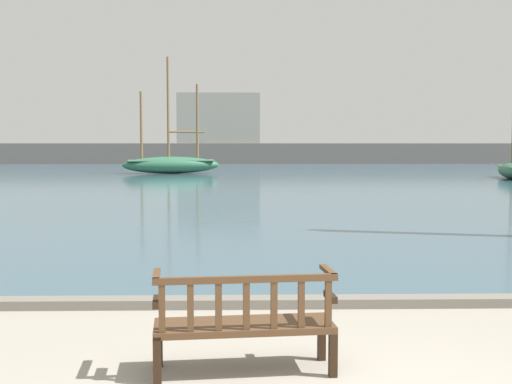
% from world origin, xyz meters
% --- Properties ---
extents(harbor_water, '(100.00, 80.00, 0.08)m').
position_xyz_m(harbor_water, '(0.00, 44.00, 0.04)').
color(harbor_water, '#385666').
rests_on(harbor_water, ground).
extents(quay_edge_kerb, '(40.00, 0.30, 0.12)m').
position_xyz_m(quay_edge_kerb, '(0.00, 3.85, 0.06)').
color(quay_edge_kerb, slate).
rests_on(quay_edge_kerb, ground).
extents(park_bench, '(1.64, 0.68, 0.92)m').
position_xyz_m(park_bench, '(-0.59, 1.51, 0.47)').
color(park_bench, black).
rests_on(park_bench, ground).
extents(sailboat_mid_starboard, '(6.78, 2.82, 7.88)m').
position_xyz_m(sailboat_mid_starboard, '(-5.44, 39.78, 0.78)').
color(sailboat_mid_starboard, '#2D6647').
rests_on(sailboat_mid_starboard, harbor_water).
extents(sailboat_mid_port, '(2.20, 6.36, 7.71)m').
position_xyz_m(sailboat_mid_port, '(15.03, 32.58, 0.61)').
color(sailboat_mid_port, '#2D6647').
rests_on(sailboat_mid_port, harbor_water).
extents(far_breakwater, '(55.73, 2.40, 7.38)m').
position_xyz_m(far_breakwater, '(-0.70, 63.06, 1.95)').
color(far_breakwater, '#66605B').
rests_on(far_breakwater, ground).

